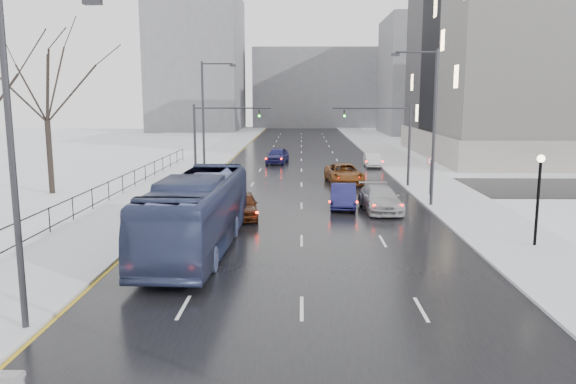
# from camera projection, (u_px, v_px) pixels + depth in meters

# --- Properties ---
(road) EXTENTS (16.00, 150.00, 0.04)m
(road) POSITION_uv_depth(u_px,v_px,m) (301.00, 168.00, 56.30)
(road) COLOR black
(road) RESTS_ON ground
(cross_road) EXTENTS (130.00, 10.00, 0.04)m
(cross_road) POSITION_uv_depth(u_px,v_px,m) (301.00, 187.00, 44.48)
(cross_road) COLOR black
(cross_road) RESTS_ON ground
(sidewalk_left) EXTENTS (5.00, 150.00, 0.16)m
(sidewalk_left) POSITION_uv_depth(u_px,v_px,m) (197.00, 167.00, 56.54)
(sidewalk_left) COLOR silver
(sidewalk_left) RESTS_ON ground
(sidewalk_right) EXTENTS (5.00, 150.00, 0.16)m
(sidewalk_right) POSITION_uv_depth(u_px,v_px,m) (406.00, 168.00, 56.05)
(sidewalk_right) COLOR silver
(sidewalk_right) RESTS_ON ground
(park_strip) EXTENTS (14.00, 150.00, 0.12)m
(park_strip) POSITION_uv_depth(u_px,v_px,m) (104.00, 167.00, 56.76)
(park_strip) COLOR white
(park_strip) RESTS_ON ground
(tree_park_e) EXTENTS (9.45, 9.45, 13.50)m
(tree_park_e) POSITION_uv_depth(u_px,v_px,m) (53.00, 195.00, 40.96)
(tree_park_e) COLOR black
(tree_park_e) RESTS_ON ground
(iron_fence) EXTENTS (0.06, 70.00, 1.30)m
(iron_fence) POSITION_uv_depth(u_px,v_px,m) (31.00, 227.00, 26.89)
(iron_fence) COLOR black
(iron_fence) RESTS_ON sidewalk_left
(streetlight_r_mid) EXTENTS (2.95, 0.25, 10.00)m
(streetlight_r_mid) POSITION_uv_depth(u_px,v_px,m) (431.00, 120.00, 35.47)
(streetlight_r_mid) COLOR #2D2D33
(streetlight_r_mid) RESTS_ON ground
(streetlight_l_near) EXTENTS (2.95, 0.25, 10.00)m
(streetlight_l_near) POSITION_uv_depth(u_px,v_px,m) (19.00, 148.00, 16.13)
(streetlight_l_near) COLOR #2D2D33
(streetlight_l_near) RESTS_ON ground
(streetlight_l_far) EXTENTS (2.95, 0.25, 10.00)m
(streetlight_l_far) POSITION_uv_depth(u_px,v_px,m) (206.00, 114.00, 47.67)
(streetlight_l_far) COLOR #2D2D33
(streetlight_l_far) RESTS_ON ground
(lamppost_r_mid) EXTENTS (0.36, 0.36, 4.28)m
(lamppost_r_mid) POSITION_uv_depth(u_px,v_px,m) (539.00, 187.00, 25.99)
(lamppost_r_mid) COLOR black
(lamppost_r_mid) RESTS_ON sidewalk_right
(mast_signal_right) EXTENTS (6.10, 0.33, 6.50)m
(mast_signal_right) POSITION_uv_depth(u_px,v_px,m) (396.00, 135.00, 43.62)
(mast_signal_right) COLOR #2D2D33
(mast_signal_right) RESTS_ON ground
(mast_signal_left) EXTENTS (6.10, 0.33, 6.50)m
(mast_signal_left) POSITION_uv_depth(u_px,v_px,m) (208.00, 135.00, 43.96)
(mast_signal_left) COLOR #2D2D33
(mast_signal_left) RESTS_ON ground
(no_uturn_sign) EXTENTS (0.60, 0.06, 2.70)m
(no_uturn_sign) POSITION_uv_depth(u_px,v_px,m) (431.00, 165.00, 39.94)
(no_uturn_sign) COLOR #2D2D33
(no_uturn_sign) RESTS_ON sidewalk_right
(bldg_far_right) EXTENTS (24.00, 20.00, 22.00)m
(bldg_far_right) POSITION_uv_depth(u_px,v_px,m) (447.00, 76.00, 108.03)
(bldg_far_right) COLOR slate
(bldg_far_right) RESTS_ON ground
(bldg_far_left) EXTENTS (18.00, 22.00, 28.00)m
(bldg_far_left) POSITION_uv_depth(u_px,v_px,m) (198.00, 64.00, 118.53)
(bldg_far_left) COLOR slate
(bldg_far_left) RESTS_ON ground
(bldg_far_center) EXTENTS (30.00, 18.00, 18.00)m
(bldg_far_center) POSITION_uv_depth(u_px,v_px,m) (318.00, 89.00, 133.55)
(bldg_far_center) COLOR slate
(bldg_far_center) RESTS_ON ground
(bus) EXTENTS (3.35, 12.69, 3.51)m
(bus) POSITION_uv_depth(u_px,v_px,m) (197.00, 213.00, 25.79)
(bus) COLOR navy
(bus) RESTS_ON road
(sedan_center_near) EXTENTS (2.33, 4.69, 1.53)m
(sedan_center_near) POSITION_uv_depth(u_px,v_px,m) (242.00, 205.00, 32.83)
(sedan_center_near) COLOR #411B0B
(sedan_center_near) RESTS_ON road
(sedan_right_near) EXTENTS (1.91, 4.63, 1.49)m
(sedan_right_near) POSITION_uv_depth(u_px,v_px,m) (343.00, 196.00, 35.99)
(sedan_right_near) COLOR #19194C
(sedan_right_near) RESTS_ON road
(sedan_right_cross) EXTENTS (3.18, 5.99, 1.60)m
(sedan_right_cross) POSITION_uv_depth(u_px,v_px,m) (344.00, 174.00, 46.01)
(sedan_right_cross) COLOR brown
(sedan_right_cross) RESTS_ON road
(sedan_right_far) EXTENTS (2.53, 5.43, 1.54)m
(sedan_right_far) POSITION_uv_depth(u_px,v_px,m) (380.00, 199.00, 34.88)
(sedan_right_far) COLOR #9E9FA2
(sedan_right_far) RESTS_ON road
(sedan_center_far) EXTENTS (2.62, 5.19, 1.70)m
(sedan_center_far) POSITION_uv_depth(u_px,v_px,m) (277.00, 155.00, 59.89)
(sedan_center_far) COLOR navy
(sedan_center_far) RESTS_ON road
(sedan_right_distant) EXTENTS (1.53, 4.27, 1.40)m
(sedan_right_distant) POSITION_uv_depth(u_px,v_px,m) (372.00, 160.00, 57.00)
(sedan_right_distant) COLOR silver
(sedan_right_distant) RESTS_ON road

